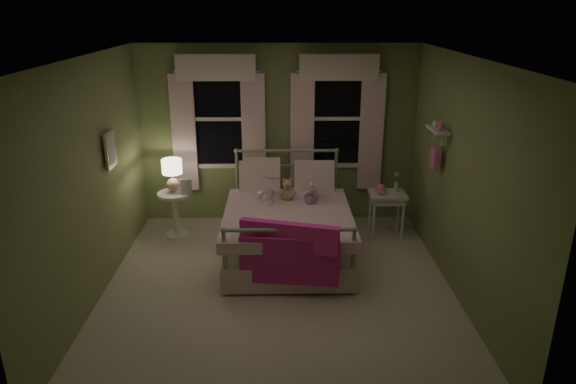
{
  "coord_description": "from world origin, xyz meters",
  "views": [
    {
      "loc": [
        0.02,
        -5.21,
        3.09
      ],
      "look_at": [
        0.12,
        0.51,
        1.0
      ],
      "focal_mm": 32.0,
      "sensor_mm": 36.0,
      "label": 1
    }
  ],
  "objects_px": {
    "teddy_bear": "(287,191)",
    "table_lamp": "(172,172)",
    "bed": "(287,228)",
    "nightstand_right": "(387,200)",
    "child_left": "(266,174)",
    "child_right": "(308,177)",
    "nightstand_left": "(175,208)"
  },
  "relations": [
    {
      "from": "bed",
      "to": "table_lamp",
      "type": "bearing_deg",
      "value": 158.32
    },
    {
      "from": "child_right",
      "to": "bed",
      "type": "bearing_deg",
      "value": 56.47
    },
    {
      "from": "nightstand_right",
      "to": "bed",
      "type": "bearing_deg",
      "value": -158.28
    },
    {
      "from": "child_right",
      "to": "nightstand_right",
      "type": "height_order",
      "value": "child_right"
    },
    {
      "from": "child_left",
      "to": "nightstand_right",
      "type": "distance_m",
      "value": 1.73
    },
    {
      "from": "teddy_bear",
      "to": "table_lamp",
      "type": "distance_m",
      "value": 1.61
    },
    {
      "from": "child_left",
      "to": "nightstand_right",
      "type": "bearing_deg",
      "value": 177.75
    },
    {
      "from": "nightstand_left",
      "to": "table_lamp",
      "type": "xyz_separation_m",
      "value": [
        0.0,
        0.0,
        0.54
      ]
    },
    {
      "from": "child_right",
      "to": "nightstand_right",
      "type": "relative_size",
      "value": 1.1
    },
    {
      "from": "bed",
      "to": "teddy_bear",
      "type": "xyz_separation_m",
      "value": [
        0.01,
        0.27,
        0.42
      ]
    },
    {
      "from": "bed",
      "to": "child_left",
      "type": "distance_m",
      "value": 0.79
    },
    {
      "from": "child_left",
      "to": "teddy_bear",
      "type": "bearing_deg",
      "value": 144.02
    },
    {
      "from": "nightstand_left",
      "to": "nightstand_right",
      "type": "relative_size",
      "value": 1.02
    },
    {
      "from": "teddy_bear",
      "to": "nightstand_right",
      "type": "height_order",
      "value": "teddy_bear"
    },
    {
      "from": "bed",
      "to": "nightstand_right",
      "type": "bearing_deg",
      "value": 21.72
    },
    {
      "from": "bed",
      "to": "nightstand_right",
      "type": "height_order",
      "value": "bed"
    },
    {
      "from": "child_right",
      "to": "nightstand_left",
      "type": "xyz_separation_m",
      "value": [
        -1.84,
        0.19,
        -0.5
      ]
    },
    {
      "from": "child_right",
      "to": "nightstand_right",
      "type": "distance_m",
      "value": 1.18
    },
    {
      "from": "bed",
      "to": "table_lamp",
      "type": "xyz_separation_m",
      "value": [
        -1.56,
        0.62,
        0.58
      ]
    },
    {
      "from": "child_left",
      "to": "child_right",
      "type": "bearing_deg",
      "value": 173.52
    },
    {
      "from": "child_left",
      "to": "teddy_bear",
      "type": "relative_size",
      "value": 2.64
    },
    {
      "from": "child_right",
      "to": "table_lamp",
      "type": "relative_size",
      "value": 1.57
    },
    {
      "from": "child_right",
      "to": "teddy_bear",
      "type": "relative_size",
      "value": 2.28
    },
    {
      "from": "nightstand_left",
      "to": "nightstand_right",
      "type": "xyz_separation_m",
      "value": [
        2.95,
        -0.06,
        0.13
      ]
    },
    {
      "from": "bed",
      "to": "table_lamp",
      "type": "distance_m",
      "value": 1.77
    },
    {
      "from": "teddy_bear",
      "to": "table_lamp",
      "type": "height_order",
      "value": "table_lamp"
    },
    {
      "from": "nightstand_left",
      "to": "table_lamp",
      "type": "height_order",
      "value": "table_lamp"
    },
    {
      "from": "nightstand_left",
      "to": "child_left",
      "type": "bearing_deg",
      "value": -8.25
    },
    {
      "from": "child_left",
      "to": "child_right",
      "type": "height_order",
      "value": "child_left"
    },
    {
      "from": "teddy_bear",
      "to": "table_lamp",
      "type": "xyz_separation_m",
      "value": [
        -1.56,
        0.34,
        0.16
      ]
    },
    {
      "from": "bed",
      "to": "child_right",
      "type": "relative_size",
      "value": 2.88
    },
    {
      "from": "bed",
      "to": "teddy_bear",
      "type": "relative_size",
      "value": 6.56
    }
  ]
}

